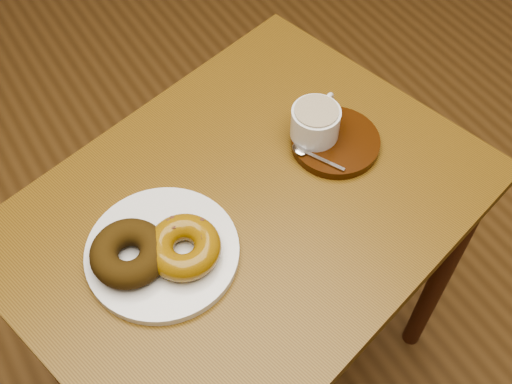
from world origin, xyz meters
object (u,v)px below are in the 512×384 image
donut_plate (162,252)px  coffee_cup (316,122)px  saucer (335,142)px  cafe_table (246,241)px

donut_plate → coffee_cup: size_ratio=2.26×
coffee_cup → saucer: bearing=-81.9°
cafe_table → coffee_cup: bearing=3.4°
coffee_cup → donut_plate: bearing=162.3°
saucer → coffee_cup: 0.05m
cafe_table → saucer: saucer is taller
donut_plate → saucer: bearing=5.6°
cafe_table → coffee_cup: coffee_cup is taller
donut_plate → coffee_cup: 0.34m
cafe_table → donut_plate: (-0.16, -0.01, 0.12)m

